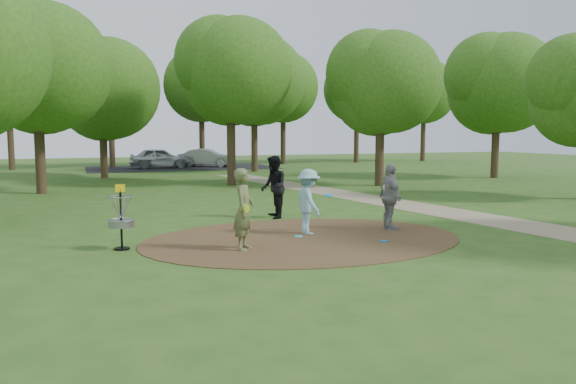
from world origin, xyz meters
name	(u,v)px	position (x,y,z in m)	size (l,w,h in m)	color
ground	(304,239)	(0.00, 0.00, 0.00)	(100.00, 100.00, 0.00)	#2D5119
dirt_clearing	(304,239)	(0.00, 0.00, 0.01)	(8.40, 8.40, 0.02)	#47301C
footpath	(463,215)	(6.50, 2.00, 0.01)	(2.00, 40.00, 0.01)	#8C7A5B
parking_lot	(182,168)	(2.00, 30.00, 0.00)	(14.00, 8.00, 0.01)	black
player_observer_with_disc	(244,209)	(-1.82, -0.75, 0.96)	(0.75, 0.83, 1.92)	#60693D
player_throwing_with_disc	(308,202)	(0.38, 0.63, 0.88)	(1.06, 1.15, 1.76)	#8AC2CE
player_walking_with_disc	(274,187)	(0.41, 3.62, 1.00)	(0.90, 1.08, 2.01)	black
player_waiting_with_disc	(390,197)	(2.73, 0.35, 0.94)	(0.51, 1.12, 1.87)	gray
disc_ground_cyan	(299,236)	(-0.05, 0.26, 0.03)	(0.22, 0.22, 0.02)	#1BDEDF
disc_ground_blue	(384,241)	(1.72, -1.07, 0.03)	(0.22, 0.22, 0.02)	#0B7FBE
car_left	(160,158)	(0.37, 30.19, 0.77)	(1.81, 4.51, 1.54)	#B4B5BC
car_right	(207,158)	(4.03, 30.35, 0.72)	(1.52, 4.35, 1.43)	#A1A4A8
disc_golf_basket	(121,213)	(-4.50, 0.30, 0.87)	(0.63, 0.63, 1.54)	black
tree_ring	(267,71)	(1.92, 8.87, 5.23)	(37.38, 45.89, 9.10)	#332316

